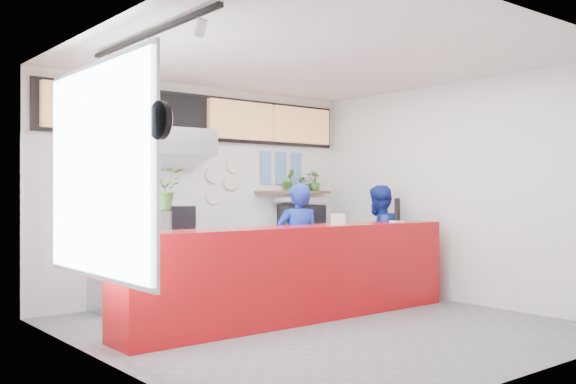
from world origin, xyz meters
TOP-DOWN VIEW (x-y plane):
  - floor at (0.00, 0.00)m, footprint 5.00×5.00m
  - ceiling at (0.00, 0.00)m, footprint 5.00×5.00m
  - wall_back at (0.00, 2.50)m, footprint 5.00×0.00m
  - wall_left at (-2.50, 0.00)m, footprint 0.00×5.00m
  - wall_right at (2.50, 0.00)m, footprint 0.00×5.00m
  - service_counter at (0.00, 0.40)m, footprint 4.50×0.60m
  - cream_band at (0.00, 2.49)m, footprint 5.00×0.02m
  - prep_bench at (-0.80, 2.20)m, footprint 1.80×0.60m
  - panini_oven at (-0.67, 2.20)m, footprint 0.55×0.55m
  - extraction_hood at (-0.80, 2.15)m, footprint 1.20×0.70m
  - hood_lip at (-0.80, 2.15)m, footprint 1.20×0.69m
  - right_bench at (1.50, 2.20)m, footprint 1.80×0.60m
  - espresso_machine at (1.58, 2.20)m, footprint 0.72×0.59m
  - espresso_tray at (1.58, 2.20)m, footprint 0.76×0.58m
  - herb_shelf at (1.60, 2.40)m, footprint 1.40×0.18m
  - menu_board_far_left at (-1.75, 2.38)m, footprint 1.10×0.10m
  - menu_board_mid_left at (-0.59, 2.38)m, footprint 1.10×0.10m
  - menu_board_mid_right at (0.57, 2.38)m, footprint 1.10×0.10m
  - menu_board_far_right at (1.73, 2.38)m, footprint 1.10×0.10m
  - soffit at (0.00, 2.46)m, footprint 4.80×0.04m
  - window_pane at (-2.47, 0.30)m, footprint 0.04×2.20m
  - window_frame at (-2.45, 0.30)m, footprint 0.03×2.30m
  - wall_clock_rim at (-2.46, -0.90)m, footprint 0.05×0.30m
  - wall_clock_face at (-2.43, -0.90)m, footprint 0.02×0.26m
  - track_rail at (-2.10, 0.00)m, footprint 0.05×2.40m
  - dec_plate_a at (0.15, 2.47)m, footprint 0.24×0.03m
  - dec_plate_b at (0.45, 2.47)m, footprint 0.24×0.03m
  - dec_plate_c at (0.15, 2.47)m, footprint 0.24×0.03m
  - dec_plate_d at (0.50, 2.47)m, footprint 0.24×0.03m
  - photo_frame_a at (1.10, 2.48)m, footprint 0.20×0.02m
  - photo_frame_b at (1.40, 2.48)m, footprint 0.20×0.02m
  - photo_frame_c at (1.70, 2.48)m, footprint 0.20×0.02m
  - photo_frame_d at (1.10, 2.48)m, footprint 0.20×0.02m
  - photo_frame_e at (1.40, 2.48)m, footprint 0.20×0.02m
  - photo_frame_f at (1.70, 2.48)m, footprint 0.20×0.02m
  - staff_center at (0.47, 0.96)m, footprint 0.69×0.57m
  - staff_right at (2.00, 0.98)m, footprint 0.81×0.64m
  - herb_b at (1.49, 2.40)m, footprint 0.22×0.19m
  - herb_c at (1.81, 2.40)m, footprint 0.28×0.25m
  - herb_d at (2.03, 2.40)m, footprint 0.20×0.18m
  - glass_vase at (-1.78, 0.33)m, footprint 0.22×0.22m
  - basil_vase at (-1.78, 0.33)m, footprint 0.38×0.33m
  - napkin_holder at (0.62, 0.37)m, footprint 0.18×0.15m
  - white_plate at (1.74, 0.40)m, footprint 0.25×0.25m
  - pepper_mill at (1.74, 0.40)m, footprint 0.10×0.10m

SIDE VIEW (x-z plane):
  - floor at x=0.00m, z-range 0.00..0.00m
  - prep_bench at x=-0.80m, z-range 0.00..0.90m
  - right_bench at x=1.50m, z-range 0.00..0.90m
  - service_counter at x=0.00m, z-range 0.00..1.10m
  - staff_right at x=2.00m, z-range 0.00..1.60m
  - staff_center at x=0.47m, z-range 0.00..1.61m
  - espresso_machine at x=1.58m, z-range 0.90..1.30m
  - panini_oven at x=-0.67m, z-range 0.90..1.31m
  - white_plate at x=1.74m, z-range 1.10..1.12m
  - napkin_holder at x=0.62m, z-range 1.10..1.24m
  - glass_vase at x=-1.78m, z-range 1.10..1.31m
  - pepper_mill at x=1.74m, z-range 1.11..1.42m
  - espresso_tray at x=1.58m, z-range 1.35..1.42m
  - dec_plate_c at x=0.15m, z-range 1.33..1.57m
  - wall_back at x=0.00m, z-range -1.00..4.00m
  - wall_left at x=-2.50m, z-range -1.00..4.00m
  - wall_right at x=2.50m, z-range -1.00..4.00m
  - herb_shelf at x=1.60m, z-range 1.48..1.52m
  - basil_vase at x=-1.78m, z-range 1.32..1.73m
  - dec_plate_b at x=0.45m, z-range 1.53..1.77m
  - herb_c at x=1.81m, z-range 1.52..1.79m
  - herb_d at x=2.03m, z-range 1.52..1.83m
  - herb_b at x=1.49m, z-range 1.52..1.86m
  - window_pane at x=-2.47m, z-range 0.75..2.65m
  - window_frame at x=-2.45m, z-range 0.70..2.70m
  - dec_plate_a at x=0.15m, z-range 1.63..1.87m
  - photo_frame_d at x=1.10m, z-range 1.62..1.88m
  - photo_frame_e at x=1.40m, z-range 1.62..1.88m
  - photo_frame_f at x=1.70m, z-range 1.62..1.88m
  - dec_plate_d at x=0.50m, z-range 1.78..2.02m
  - hood_lip at x=-0.80m, z-range 1.79..2.11m
  - photo_frame_a at x=1.10m, z-range 1.88..2.12m
  - photo_frame_b at x=1.40m, z-range 1.88..2.12m
  - photo_frame_c at x=1.70m, z-range 1.88..2.12m
  - wall_clock_rim at x=-2.46m, z-range 1.90..2.20m
  - wall_clock_face at x=-2.43m, z-range 1.92..2.18m
  - extraction_hood at x=-0.80m, z-range 1.98..2.32m
  - menu_board_far_left at x=-1.75m, z-range 2.27..2.82m
  - menu_board_mid_left at x=-0.59m, z-range 2.27..2.82m
  - menu_board_mid_right at x=0.57m, z-range 2.27..2.82m
  - menu_board_far_right at x=1.73m, z-range 2.27..2.82m
  - soffit at x=0.00m, z-range 2.22..2.88m
  - cream_band at x=0.00m, z-range 2.20..3.00m
  - track_rail at x=-2.10m, z-range 2.92..2.96m
  - ceiling at x=0.00m, z-range 3.00..3.00m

